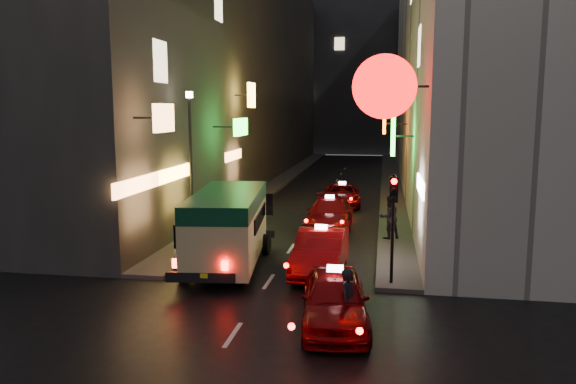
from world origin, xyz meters
The scene contains 14 objects.
building_left centered at (-8.00, 33.99, 9.00)m, with size 7.55×52.33×18.00m.
building_right centered at (8.00, 33.99, 9.00)m, with size 8.38×52.00×18.00m.
building_far centered at (0.00, 66.00, 11.00)m, with size 30.00×10.00×22.00m, color #323337.
sidewalk_left centered at (-4.25, 34.00, 0.07)m, with size 1.50×52.00×0.15m, color #413F3D.
sidewalk_right centered at (4.25, 34.00, 0.07)m, with size 1.50×52.00×0.15m, color #413F3D.
minibus centered at (-1.79, 9.98, 1.73)m, with size 2.99×6.60×2.74m.
taxi_near centered at (2.49, 5.09, 0.85)m, with size 2.78×5.57×1.88m.
taxi_second centered at (1.58, 9.89, 0.89)m, with size 2.37×5.63×1.95m.
taxi_third centered at (1.20, 16.92, 0.87)m, with size 2.34×5.53×1.92m.
taxi_far centered at (1.28, 23.76, 0.74)m, with size 2.27×4.77×1.64m.
pedestrian_crossing centered at (2.90, 4.47, 0.98)m, with size 0.65×0.42×1.96m, color black.
pedestrian_sidewalk centered at (3.95, 14.91, 1.21)m, with size 0.80×0.50×2.12m, color black.
traffic_light centered at (4.00, 8.47, 2.69)m, with size 0.26×0.43×3.50m.
lamp_post centered at (-4.20, 13.00, 3.72)m, with size 0.28×0.28×6.22m.
Camera 1 is at (3.67, -9.11, 5.69)m, focal length 35.00 mm.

